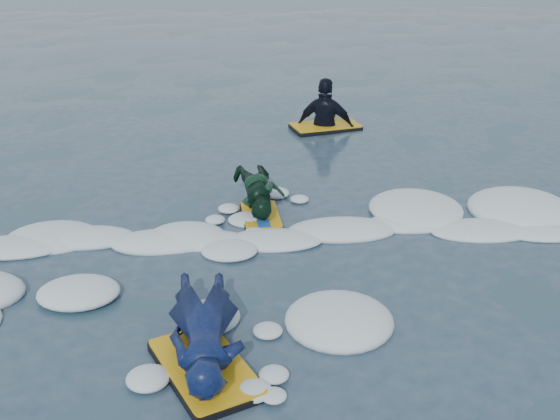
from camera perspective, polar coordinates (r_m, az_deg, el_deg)
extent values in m
plane|color=#1C3644|center=(6.76, -5.15, -7.79)|extent=(120.00, 120.00, 0.00)
cube|color=black|center=(5.87, -6.09, -12.78)|extent=(1.05, 1.30, 0.06)
cube|color=gold|center=(5.84, -6.11, -12.47)|extent=(1.02, 1.27, 0.02)
imported|color=navy|center=(5.95, -6.10, -9.69)|extent=(0.71, 1.74, 0.41)
cube|color=black|center=(8.52, -1.55, -0.55)|extent=(0.51, 0.86, 0.04)
cube|color=gold|center=(8.51, -1.55, -0.38)|extent=(0.49, 0.84, 0.01)
cube|color=#174EAD|center=(8.50, -1.55, -0.32)|extent=(0.21, 0.79, 0.00)
imported|color=#0F3721|center=(8.61, -1.62, 1.39)|extent=(0.66, 1.27, 0.47)
cube|color=black|center=(12.06, 3.71, 6.73)|extent=(1.28, 0.90, 0.06)
cube|color=gold|center=(12.04, 3.72, 6.91)|extent=(1.25, 0.87, 0.02)
imported|color=black|center=(12.06, 3.71, 6.62)|extent=(1.09, 0.70, 1.73)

